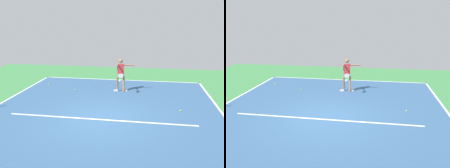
{
  "view_description": "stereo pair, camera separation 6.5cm",
  "coord_description": "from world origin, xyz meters",
  "views": [
    {
      "loc": [
        -1.82,
        8.44,
        3.79
      ],
      "look_at": [
        -0.17,
        -1.85,
        0.9
      ],
      "focal_mm": 37.71,
      "sensor_mm": 36.0,
      "label": 1
    },
    {
      "loc": [
        -1.88,
        8.43,
        3.79
      ],
      "look_at": [
        -0.17,
        -1.85,
        0.9
      ],
      "focal_mm": 37.71,
      "sensor_mm": 36.0,
      "label": 2
    }
  ],
  "objects": [
    {
      "name": "court_line_centre_mark",
      "position": [
        0.0,
        -5.91,
        0.0
      ],
      "size": [
        0.1,
        0.3,
        0.01
      ],
      "primitive_type": "cube",
      "color": "white",
      "rests_on": "ground_plane"
    },
    {
      "name": "tennis_ball_far_corner",
      "position": [
        2.15,
        -3.44,
        0.03
      ],
      "size": [
        0.07,
        0.07,
        0.07
      ],
      "primitive_type": "sphere",
      "color": "yellow",
      "rests_on": "ground_plane"
    },
    {
      "name": "court_surface",
      "position": [
        0.0,
        0.0,
        0.0
      ],
      "size": [
        9.95,
        12.33,
        0.0
      ],
      "primitive_type": "cube",
      "color": "#38608E",
      "rests_on": "ground_plane"
    },
    {
      "name": "court_line_service",
      "position": [
        0.0,
        0.15,
        0.0
      ],
      "size": [
        7.46,
        0.1,
        0.01
      ],
      "primitive_type": "cube",
      "color": "white",
      "rests_on": "ground_plane"
    },
    {
      "name": "tennis_player",
      "position": [
        -0.36,
        -3.67,
        1.03
      ],
      "size": [
        1.09,
        1.23,
        1.79
      ],
      "rotation": [
        0.0,
        0.0,
        0.13
      ],
      "color": "#9E7051",
      "rests_on": "ground_plane"
    },
    {
      "name": "court_line_baseline_near",
      "position": [
        0.0,
        -6.11,
        0.0
      ],
      "size": [
        9.95,
        0.1,
        0.01
      ],
      "primitive_type": "cube",
      "color": "white",
      "rests_on": "ground_plane"
    },
    {
      "name": "tennis_ball_near_service_line",
      "position": [
        -3.23,
        -1.19,
        0.03
      ],
      "size": [
        0.07,
        0.07,
        0.07
      ],
      "primitive_type": "sphere",
      "color": "yellow",
      "rests_on": "ground_plane"
    },
    {
      "name": "tennis_ball_near_player",
      "position": [
        4.07,
        -4.37,
        0.03
      ],
      "size": [
        0.07,
        0.07,
        0.07
      ],
      "primitive_type": "sphere",
      "color": "#C6E53D",
      "rests_on": "ground_plane"
    },
    {
      "name": "ground_plane",
      "position": [
        0.0,
        0.0,
        0.0
      ],
      "size": [
        20.42,
        20.42,
        0.0
      ],
      "primitive_type": "plane",
      "color": "#428E4C"
    }
  ]
}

